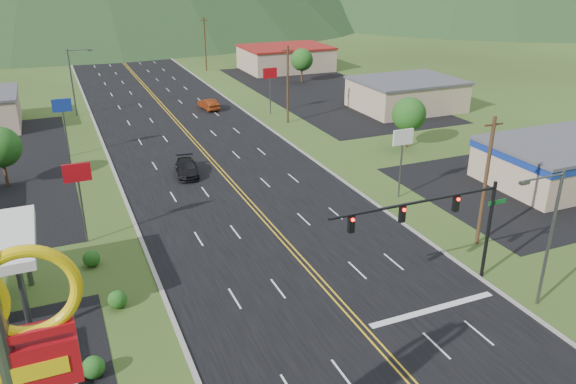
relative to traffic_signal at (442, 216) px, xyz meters
name	(u,v)px	position (x,y,z in m)	size (l,w,h in m)	color
traffic_signal	(442,216)	(0.00, 0.00, 0.00)	(13.10, 0.43, 7.00)	black
streetlight_east	(548,231)	(4.70, -4.00, -0.15)	(3.28, 0.25, 9.00)	#59595E
streetlight_west	(74,78)	(-18.16, 56.00, -0.15)	(3.28, 0.25, 9.00)	#59595E
building_east_near	(567,159)	(23.52, 11.00, -3.06)	(15.40, 10.40, 4.10)	#C6AD89
building_east_mid	(406,94)	(25.52, 41.00, -3.17)	(14.40, 11.40, 4.30)	#C6AD89
building_east_far	(286,58)	(21.52, 76.00, -3.07)	(16.40, 12.40, 4.50)	#C6AD89
pole_sign_west_a	(78,181)	(-20.48, 16.00, -0.28)	(2.00, 0.18, 6.40)	#59595E
pole_sign_west_b	(63,111)	(-20.48, 38.00, -0.28)	(2.00, 0.18, 6.40)	#59595E
pole_sign_east_a	(403,144)	(6.52, 14.00, -0.28)	(2.00, 0.18, 6.40)	#59595E
pole_sign_east_b	(270,78)	(6.52, 46.00, -0.28)	(2.00, 0.18, 6.40)	#59595E
tree_west_a	(0,147)	(-26.48, 31.00, -1.44)	(3.84, 3.84, 5.82)	#382314
tree_east_a	(409,114)	(15.52, 26.00, -1.44)	(3.84, 3.84, 5.82)	#382314
tree_east_b	(302,60)	(19.52, 64.00, -1.44)	(3.84, 3.84, 5.82)	#382314
utility_pole_a	(486,181)	(7.02, 4.00, -0.20)	(1.60, 0.28, 10.00)	#382314
utility_pole_b	(288,84)	(7.02, 41.00, -0.20)	(1.60, 0.28, 10.00)	#382314
utility_pole_c	(205,44)	(7.02, 81.00, -0.20)	(1.60, 0.28, 10.00)	#382314
utility_pole_d	(162,23)	(7.02, 121.00, -0.20)	(1.60, 0.28, 10.00)	#382314
car_dark_mid	(187,168)	(-9.95, 27.01, -4.60)	(2.05, 5.05, 1.46)	black
car_red_far	(209,104)	(-0.75, 51.79, -4.56)	(1.63, 4.67, 1.54)	maroon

